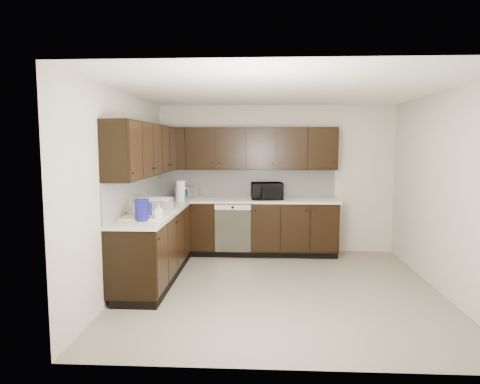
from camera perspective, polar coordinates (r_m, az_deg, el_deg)
name	(u,v)px	position (r m, az deg, el deg)	size (l,w,h in m)	color
floor	(279,288)	(5.65, 5.29, -12.68)	(4.00, 4.00, 0.00)	gray
ceiling	(282,90)	(5.38, 5.57, 13.37)	(4.00, 4.00, 0.00)	white
wall_back	(276,179)	(7.36, 4.78, 1.75)	(4.00, 0.02, 2.50)	beige
wall_left	(124,191)	(5.65, -15.27, 0.14)	(0.02, 4.00, 2.50)	beige
wall_right	(444,193)	(5.81, 25.53, -0.10)	(0.02, 4.00, 2.50)	beige
wall_front	(291,220)	(3.40, 6.83, -3.74)	(4.00, 0.02, 2.50)	beige
lower_cabinets	(212,237)	(6.65, -3.80, -6.04)	(3.00, 2.80, 0.90)	black
countertop	(211,205)	(6.56, -3.86, -1.72)	(3.03, 2.83, 0.04)	beige
backsplash	(199,187)	(6.76, -5.43, 0.73)	(3.00, 2.80, 0.48)	beige
upper_cabinets	(205,149)	(6.60, -4.63, 5.74)	(3.00, 2.80, 0.70)	black
dishwasher	(233,225)	(6.89, -0.97, -4.46)	(0.58, 0.04, 0.78)	beige
sink	(149,220)	(5.60, -12.09, -3.65)	(0.54, 0.82, 0.42)	beige
microwave	(267,191)	(7.03, 3.59, 0.14)	(0.50, 0.34, 0.28)	black
soap_bottle_a	(159,211)	(5.28, -10.76, -2.53)	(0.09, 0.09, 0.19)	gray
soap_bottle_b	(136,208)	(5.52, -13.76, -2.10)	(0.08, 0.08, 0.21)	gray
toaster_oven	(187,192)	(7.24, -7.07, -0.03)	(0.32, 0.23, 0.20)	silver
storage_bin	(155,205)	(5.98, -11.31, -1.66)	(0.41, 0.30, 0.16)	white
blue_pitcher	(142,210)	(5.21, -12.94, -2.34)	(0.17, 0.17, 0.25)	#0E0E81
teal_tumbler	(184,196)	(6.85, -7.54, -0.48)	(0.08, 0.08, 0.18)	#0B7A81
paper_towel_roll	(181,191)	(6.85, -7.91, 0.12)	(0.15, 0.15, 0.32)	silver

